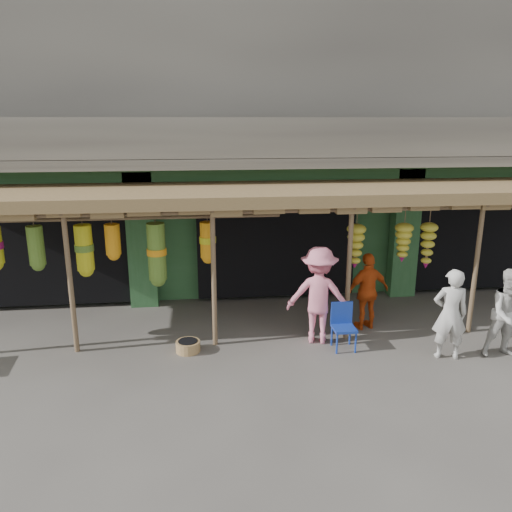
{
  "coord_description": "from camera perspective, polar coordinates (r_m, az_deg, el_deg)",
  "views": [
    {
      "loc": [
        -1.73,
        -8.78,
        4.07
      ],
      "look_at": [
        -0.6,
        1.0,
        1.36
      ],
      "focal_mm": 35.0,
      "sensor_mm": 36.0,
      "label": 1
    }
  ],
  "objects": [
    {
      "name": "person_shopper",
      "position": [
        9.33,
        7.17,
        -4.46
      ],
      "size": [
        1.32,
        0.97,
        1.84
      ],
      "primitive_type": "imported",
      "rotation": [
        0.0,
        0.0,
        2.88
      ],
      "color": "pink",
      "rests_on": "ground"
    },
    {
      "name": "person_front",
      "position": [
        9.29,
        21.29,
        -6.22
      ],
      "size": [
        0.66,
        0.5,
        1.63
      ],
      "primitive_type": "imported",
      "rotation": [
        0.0,
        0.0,
        2.95
      ],
      "color": "silver",
      "rests_on": "ground"
    },
    {
      "name": "awning",
      "position": [
        9.83,
        2.75,
        6.65
      ],
      "size": [
        14.0,
        2.7,
        2.79
      ],
      "color": "brown",
      "rests_on": "ground"
    },
    {
      "name": "ground",
      "position": [
        9.83,
        4.17,
        -9.09
      ],
      "size": [
        80.0,
        80.0,
        0.0
      ],
      "primitive_type": "plane",
      "color": "#514C47",
      "rests_on": "ground"
    },
    {
      "name": "basket_right",
      "position": [
        9.24,
        -7.77,
        -10.19
      ],
      "size": [
        0.45,
        0.45,
        0.2
      ],
      "primitive_type": "cylinder",
      "rotation": [
        0.0,
        0.0,
        -0.03
      ],
      "color": "olive",
      "rests_on": "ground"
    },
    {
      "name": "person_vendor",
      "position": [
        10.12,
        12.64,
        -3.97
      ],
      "size": [
        0.97,
        0.58,
        1.56
      ],
      "primitive_type": "imported",
      "rotation": [
        0.0,
        0.0,
        3.37
      ],
      "color": "#CA4813",
      "rests_on": "ground"
    },
    {
      "name": "building",
      "position": [
        13.77,
        0.63,
        12.49
      ],
      "size": [
        16.4,
        6.8,
        7.0
      ],
      "color": "gray",
      "rests_on": "ground"
    },
    {
      "name": "person_right",
      "position": [
        9.76,
        26.99,
        -5.91
      ],
      "size": [
        0.83,
        0.67,
        1.6
      ],
      "primitive_type": "imported",
      "rotation": [
        0.0,
        0.0,
        -0.09
      ],
      "color": "silver",
      "rests_on": "ground"
    },
    {
      "name": "blue_chair",
      "position": [
        9.3,
        9.91,
        -7.57
      ],
      "size": [
        0.41,
        0.41,
        0.85
      ],
      "rotation": [
        0.0,
        0.0,
        0.01
      ],
      "color": "#18359D",
      "rests_on": "ground"
    }
  ]
}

